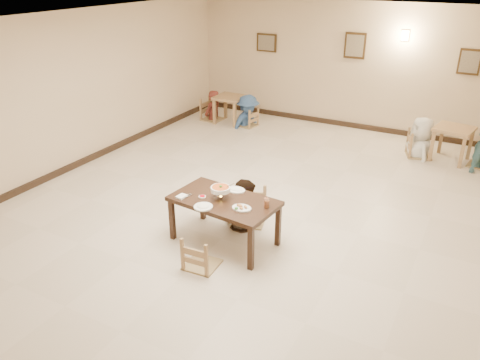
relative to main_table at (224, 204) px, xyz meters
The scene contains 29 objects.
floor 1.31m from the main_table, 93.92° to the left, with size 10.00×10.00×0.00m, color beige.
ceiling 2.64m from the main_table, 93.92° to the left, with size 10.00×10.00×0.00m, color white.
wall_back 6.21m from the main_table, 90.73° to the left, with size 10.00×10.00×0.00m, color beige.
wall_left 4.33m from the main_table, 164.25° to the left, with size 10.00×10.00×0.00m, color beige.
baseboard_back 6.15m from the main_table, 90.74° to the left, with size 8.00×0.06×0.12m, color black.
baseboard_left 4.25m from the main_table, 164.14° to the left, with size 0.06×10.00×0.12m, color black.
picture_a 6.64m from the main_table, 110.46° to the left, with size 0.55×0.04×0.45m.
picture_b 6.26m from the main_table, 89.80° to the left, with size 0.50×0.04×0.60m.
picture_c 6.72m from the main_table, 67.57° to the left, with size 0.45×0.04×0.55m.
wall_sconce 6.43m from the main_table, 79.60° to the left, with size 0.16×0.05×0.22m, color #FFD88C.
main_table is the anchor object (origin of this frame).
chair_far 0.71m from the main_table, 86.10° to the left, with size 0.49×0.49×1.04m.
chair_near 0.70m from the main_table, 87.20° to the right, with size 0.44×0.44×0.93m.
main_diner 0.61m from the main_table, 90.17° to the left, with size 0.75×0.59×1.55m, color gray.
curry_warmer 0.24m from the main_table, behind, with size 0.32×0.28×0.26m.
rice_plate_far 0.34m from the main_table, 87.83° to the left, with size 0.29×0.29×0.07m.
rice_plate_near 0.39m from the main_table, 110.26° to the right, with size 0.26×0.26×0.06m.
fried_plate 0.40m from the main_table, 21.27° to the right, with size 0.28×0.28×0.06m.
chili_dish 0.34m from the main_table, 162.61° to the right, with size 0.11×0.11×0.02m.
napkin_cutlery 0.62m from the main_table, 157.09° to the right, with size 0.16×0.23×0.03m.
drink_glass 0.66m from the main_table, ahead, with size 0.07×0.07×0.14m.
bg_table_left 5.69m from the main_table, 118.80° to the left, with size 0.72×0.72×0.70m.
bg_table_right 5.60m from the main_table, 62.95° to the left, with size 0.83×0.83×0.72m.
bg_chair_ll 5.96m from the main_table, 123.23° to the left, with size 0.50×0.50×1.07m.
bg_chair_lr 5.45m from the main_table, 114.07° to the left, with size 0.43×0.43×0.91m.
bg_chair_rl 5.29m from the main_table, 68.39° to the left, with size 0.49×0.49×1.04m.
bg_diner_a 5.96m from the main_table, 123.23° to the left, with size 0.57×0.38×1.57m, color maroon.
bg_diner_b 5.45m from the main_table, 114.07° to the left, with size 1.03×0.59×1.60m, color #3F6194.
bg_diner_c 5.30m from the main_table, 68.39° to the left, with size 0.84×0.55×1.72m, color silver.
Camera 1 is at (3.11, -6.26, 3.78)m, focal length 35.00 mm.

